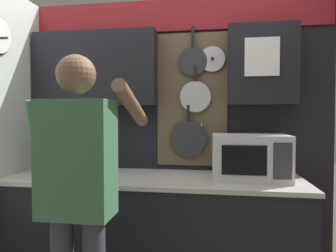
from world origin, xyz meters
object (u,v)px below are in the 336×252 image
object	(u,v)px
person	(78,183)
microwave	(250,157)
utensil_crock	(81,163)
knife_block	(52,161)

from	to	relation	value
person	microwave	bearing A→B (deg)	34.92
utensil_crock	person	xyz separation A→B (m)	(0.30, -0.68, 0.00)
knife_block	utensil_crock	bearing A→B (deg)	0.54
knife_block	utensil_crock	xyz separation A→B (m)	(0.24, 0.00, -0.01)
microwave	knife_block	size ratio (longest dim) A/B	1.97
knife_block	microwave	bearing A→B (deg)	-0.01
microwave	utensil_crock	xyz separation A→B (m)	(-1.26, 0.00, -0.07)
knife_block	utensil_crock	distance (m)	0.24
knife_block	person	size ratio (longest dim) A/B	0.16
microwave	knife_block	xyz separation A→B (m)	(-1.51, 0.00, -0.06)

